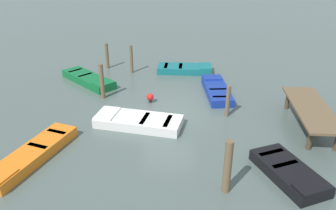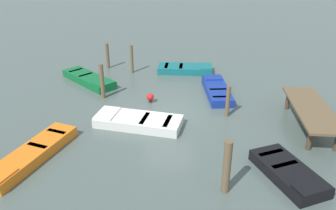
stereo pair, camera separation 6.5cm
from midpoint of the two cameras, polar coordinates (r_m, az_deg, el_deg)
The scene contains 14 objects.
ground_plane at distance 16.07m, azimuth 0.12°, elevation -1.13°, with size 80.00×80.00×0.00m, color #4C5B56.
dock_segment at distance 15.61m, azimuth 23.03°, elevation -0.83°, with size 4.50×1.61×0.95m.
rowboat_blue at distance 18.06m, azimuth 8.28°, elevation 2.48°, with size 3.54×1.46×0.46m.
rowboat_black at distance 12.39m, azimuth 19.69°, elevation -10.61°, with size 3.09×2.30×0.46m.
rowboat_white at distance 14.85m, azimuth -4.97°, elevation -2.68°, with size 2.13×3.93×0.46m.
rowboat_green at distance 19.88m, azimuth -13.02°, elevation 4.27°, with size 3.46×3.61×0.46m.
rowboat_teal at distance 21.03m, azimuth 3.02°, elevation 6.09°, with size 1.43×3.31×0.46m.
rowboat_orange at distance 13.54m, azimuth -21.77°, elevation -7.67°, with size 4.21×2.31×0.46m.
mooring_piling_mid_left at distance 15.60m, azimuth 10.12°, elevation 0.63°, with size 0.19×0.19×1.49m, color brown.
mooring_piling_far_right at distance 17.46m, azimuth -10.88°, elevation 3.93°, with size 0.22×0.22×1.82m, color brown.
mooring_piling_near_right at distance 21.88m, azimuth -10.02°, elevation 8.12°, with size 0.20×0.20×1.60m, color brown.
mooring_piling_mid_right at distance 20.83m, azimuth -6.00°, elevation 7.66°, with size 0.18×0.18×1.72m, color brown.
mooring_piling_center at distance 10.87m, azimuth 10.01°, elevation -10.22°, with size 0.25×0.25×1.87m, color brown.
marker_buoy at distance 16.90m, azimuth -2.88°, elevation 1.31°, with size 0.36×0.36×0.48m.
Camera 2 is at (14.33, 0.71, 7.23)m, focal length 36.35 mm.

